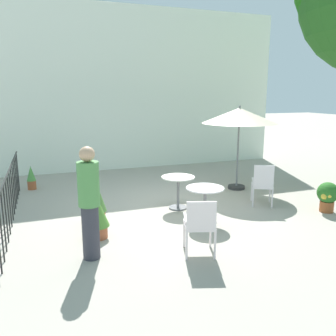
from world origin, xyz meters
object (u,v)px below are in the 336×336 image
object	(u,v)px
potted_plant_0	(96,200)
potted_plant_2	(31,178)
patio_umbrella_0	(239,116)
cafe_table_1	(178,186)
standing_person	(89,202)
patio_chair_0	(200,223)
cafe_table_0	(205,198)
potted_plant_3	(97,215)
patio_chair_1	(263,183)
potted_plant_1	(328,195)

from	to	relation	value
potted_plant_0	potted_plant_2	distance (m)	3.26
patio_umbrella_0	potted_plant_2	bearing A→B (deg)	161.07
cafe_table_1	standing_person	size ratio (longest dim) A/B	0.42
potted_plant_0	patio_chair_0	bearing A→B (deg)	-56.02
potted_plant_0	cafe_table_0	bearing A→B (deg)	-19.38
patio_chair_0	potted_plant_3	bearing A→B (deg)	138.89
potted_plant_0	standing_person	bearing A→B (deg)	-101.04
cafe_table_0	standing_person	size ratio (longest dim) A/B	0.42
patio_umbrella_0	potted_plant_0	xyz separation A→B (m)	(-3.85, -1.27, -1.43)
patio_umbrella_0	patio_chair_1	bearing A→B (deg)	-98.03
potted_plant_0	potted_plant_3	bearing A→B (deg)	-96.99
potted_plant_0	potted_plant_2	bearing A→B (deg)	112.26
cafe_table_1	patio_chair_0	distance (m)	2.28
patio_chair_1	cafe_table_0	bearing A→B (deg)	-162.44
potted_plant_1	standing_person	distance (m)	5.04
patio_chair_1	standing_person	size ratio (longest dim) A/B	0.55
cafe_table_0	standing_person	xyz separation A→B (m)	(-2.26, -0.76, 0.40)
patio_chair_1	potted_plant_2	xyz separation A→B (m)	(-4.88, 3.19, -0.21)
potted_plant_0	potted_plant_1	xyz separation A→B (m)	(4.71, -0.98, -0.10)
patio_chair_0	patio_chair_1	distance (m)	2.93
patio_chair_0	potted_plant_0	distance (m)	2.33
potted_plant_0	standing_person	size ratio (longest dim) A/B	0.51
patio_chair_1	cafe_table_1	bearing A→B (deg)	165.91
potted_plant_0	standing_person	distance (m)	1.54
cafe_table_1	potted_plant_1	bearing A→B (deg)	-23.81
cafe_table_0	patio_chair_1	distance (m)	1.75
potted_plant_2	cafe_table_1	bearing A→B (deg)	-41.81
patio_umbrella_0	potted_plant_3	distance (m)	4.66
patio_umbrella_0	patio_chair_0	xyz separation A→B (m)	(-2.55, -3.21, -1.36)
patio_umbrella_0	cafe_table_0	size ratio (longest dim) A/B	2.98
patio_umbrella_0	potted_plant_1	bearing A→B (deg)	-69.27
potted_plant_0	potted_plant_1	size ratio (longest dim) A/B	1.38
patio_umbrella_0	standing_person	size ratio (longest dim) A/B	1.26
patio_chair_0	standing_person	distance (m)	1.70
patio_chair_0	potted_plant_1	world-z (taller)	patio_chair_0
standing_person	patio_chair_1	bearing A→B (deg)	18.13
potted_plant_1	potted_plant_3	distance (m)	4.80
cafe_table_1	potted_plant_1	size ratio (longest dim) A/B	1.12
cafe_table_0	patio_chair_0	world-z (taller)	patio_chair_0
potted_plant_0	potted_plant_2	xyz separation A→B (m)	(-1.23, 3.02, -0.15)
patio_chair_0	potted_plant_2	size ratio (longest dim) A/B	1.47
cafe_table_1	potted_plant_2	bearing A→B (deg)	138.19
patio_chair_0	potted_plant_1	distance (m)	3.54
potted_plant_0	potted_plant_1	world-z (taller)	potted_plant_0
potted_plant_3	standing_person	xyz separation A→B (m)	(-0.20, -0.74, 0.48)
cafe_table_0	potted_plant_1	world-z (taller)	cafe_table_0
potted_plant_2	potted_plant_3	size ratio (longest dim) A/B	0.80
cafe_table_1	potted_plant_0	bearing A→B (deg)	-170.82
patio_chair_1	potted_plant_3	world-z (taller)	patio_chair_1
patio_chair_0	potted_plant_1	size ratio (longest dim) A/B	1.43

